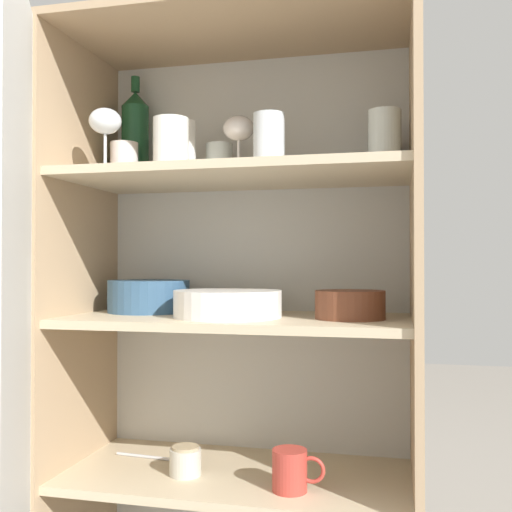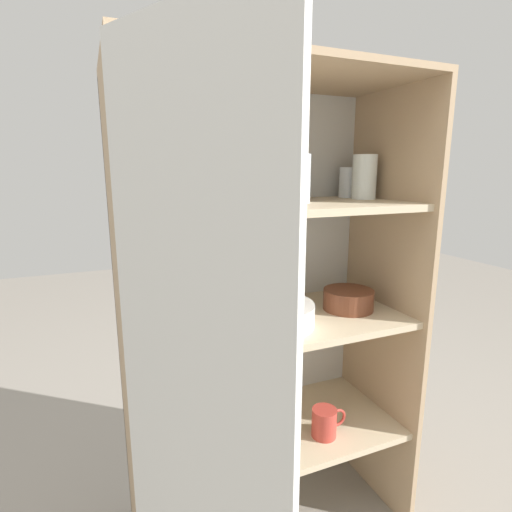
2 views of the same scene
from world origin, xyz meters
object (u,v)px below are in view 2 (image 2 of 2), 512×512
(mixing_bowl_large, at_px, (180,310))
(storage_jar, at_px, (242,439))
(plate_stack_white, at_px, (270,314))
(serving_bowl_small, at_px, (348,299))
(wine_bottle, at_px, (142,156))
(coffee_mug_primary, at_px, (325,422))

(mixing_bowl_large, bearing_deg, storage_jar, -38.82)
(storage_jar, bearing_deg, plate_stack_white, 10.35)
(mixing_bowl_large, relative_size, serving_bowl_small, 1.33)
(plate_stack_white, height_order, serving_bowl_small, serving_bowl_small)
(serving_bowl_small, relative_size, storage_jar, 2.13)
(mixing_bowl_large, bearing_deg, wine_bottle, 135.91)
(serving_bowl_small, bearing_deg, storage_jar, -174.32)
(mixing_bowl_large, xyz_separation_m, serving_bowl_small, (0.52, -0.08, -0.01))
(wine_bottle, height_order, coffee_mug_primary, wine_bottle)
(serving_bowl_small, distance_m, storage_jar, 0.53)
(plate_stack_white, distance_m, coffee_mug_primary, 0.39)
(coffee_mug_primary, height_order, storage_jar, coffee_mug_primary)
(mixing_bowl_large, distance_m, storage_jar, 0.42)
(wine_bottle, height_order, plate_stack_white, wine_bottle)
(plate_stack_white, height_order, mixing_bowl_large, mixing_bowl_large)
(serving_bowl_small, xyz_separation_m, coffee_mug_primary, (-0.12, -0.08, -0.36))
(plate_stack_white, height_order, storage_jar, plate_stack_white)
(storage_jar, bearing_deg, serving_bowl_small, 5.68)
(mixing_bowl_large, relative_size, storage_jar, 2.82)
(plate_stack_white, relative_size, storage_jar, 3.40)
(serving_bowl_small, height_order, storage_jar, serving_bowl_small)
(mixing_bowl_large, height_order, coffee_mug_primary, mixing_bowl_large)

